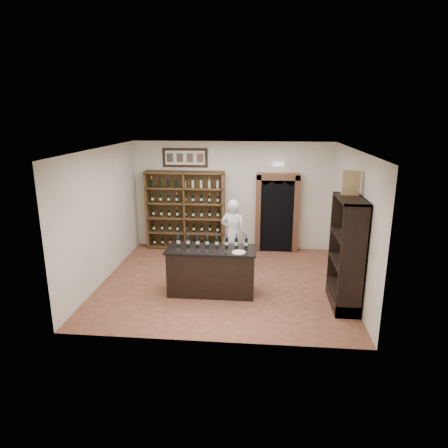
{
  "coord_description": "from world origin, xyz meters",
  "views": [
    {
      "loc": [
        0.81,
        -8.42,
        3.72
      ],
      "look_at": [
        -0.02,
        0.3,
        1.29
      ],
      "focal_mm": 32.0,
      "sensor_mm": 36.0,
      "label": 1
    }
  ],
  "objects_px": {
    "tasting_counter": "(212,271)",
    "wine_crate": "(351,183)",
    "wine_shelf": "(186,210)",
    "counter_bottle_0": "(178,241)",
    "side_cabinet": "(347,270)",
    "shopkeeper": "(233,234)"
  },
  "relations": [
    {
      "from": "tasting_counter",
      "to": "wine_crate",
      "type": "distance_m",
      "value": 3.34
    },
    {
      "from": "counter_bottle_0",
      "to": "shopkeeper",
      "type": "height_order",
      "value": "shopkeeper"
    },
    {
      "from": "counter_bottle_0",
      "to": "wine_crate",
      "type": "relative_size",
      "value": 0.65
    },
    {
      "from": "tasting_counter",
      "to": "side_cabinet",
      "type": "relative_size",
      "value": 0.85
    },
    {
      "from": "wine_crate",
      "to": "counter_bottle_0",
      "type": "bearing_deg",
      "value": -177.57
    },
    {
      "from": "tasting_counter",
      "to": "side_cabinet",
      "type": "height_order",
      "value": "side_cabinet"
    },
    {
      "from": "shopkeeper",
      "to": "wine_crate",
      "type": "height_order",
      "value": "wine_crate"
    },
    {
      "from": "tasting_counter",
      "to": "wine_crate",
      "type": "height_order",
      "value": "wine_crate"
    },
    {
      "from": "wine_shelf",
      "to": "counter_bottle_0",
      "type": "xyz_separation_m",
      "value": [
        0.38,
        -2.82,
        0.01
      ]
    },
    {
      "from": "tasting_counter",
      "to": "side_cabinet",
      "type": "xyz_separation_m",
      "value": [
        2.72,
        -0.3,
        0.26
      ]
    },
    {
      "from": "shopkeeper",
      "to": "side_cabinet",
      "type": "bearing_deg",
      "value": 155.41
    },
    {
      "from": "tasting_counter",
      "to": "wine_crate",
      "type": "xyz_separation_m",
      "value": [
        2.72,
        -0.03,
        1.94
      ]
    },
    {
      "from": "wine_shelf",
      "to": "tasting_counter",
      "type": "relative_size",
      "value": 1.17
    },
    {
      "from": "counter_bottle_0",
      "to": "side_cabinet",
      "type": "height_order",
      "value": "side_cabinet"
    },
    {
      "from": "wine_shelf",
      "to": "counter_bottle_0",
      "type": "relative_size",
      "value": 7.33
    },
    {
      "from": "wine_shelf",
      "to": "counter_bottle_0",
      "type": "height_order",
      "value": "wine_shelf"
    },
    {
      "from": "wine_shelf",
      "to": "tasting_counter",
      "type": "height_order",
      "value": "wine_shelf"
    },
    {
      "from": "tasting_counter",
      "to": "wine_crate",
      "type": "bearing_deg",
      "value": -0.63
    },
    {
      "from": "shopkeeper",
      "to": "wine_crate",
      "type": "distance_m",
      "value": 3.25
    },
    {
      "from": "tasting_counter",
      "to": "counter_bottle_0",
      "type": "bearing_deg",
      "value": 170.71
    },
    {
      "from": "side_cabinet",
      "to": "shopkeeper",
      "type": "relative_size",
      "value": 1.27
    },
    {
      "from": "wine_shelf",
      "to": "side_cabinet",
      "type": "height_order",
      "value": "same"
    }
  ]
}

